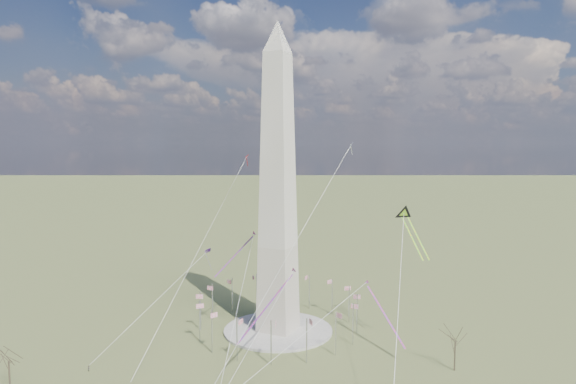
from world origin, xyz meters
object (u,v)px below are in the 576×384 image
at_px(washington_monument, 278,188).
at_px(person_west, 89,368).
at_px(kite_delta_black, 405,216).
at_px(tree_near, 455,339).

relative_size(washington_monument, person_west, 64.43).
bearing_deg(person_west, kite_delta_black, -114.16).
distance_m(tree_near, person_west, 100.79).
bearing_deg(washington_monument, person_west, -124.21).
relative_size(tree_near, kite_delta_black, 0.76).
distance_m(person_west, kite_delta_black, 102.37).
relative_size(washington_monument, tree_near, 8.04).
height_order(washington_monument, tree_near, washington_monument).
xyz_separation_m(tree_near, kite_delta_black, (-18.44, 17.93, 30.44)).
height_order(washington_monument, person_west, washington_monument).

